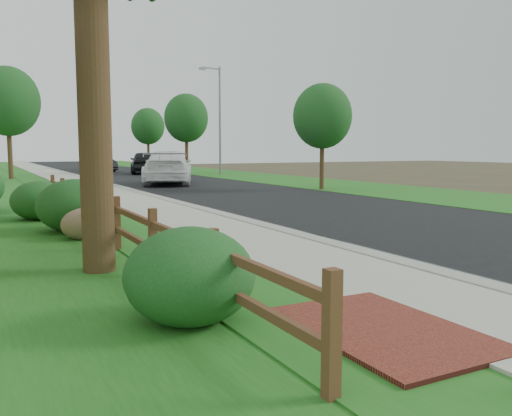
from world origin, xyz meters
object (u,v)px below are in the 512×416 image
ranch_fence (104,214)px  white_suv (168,168)px  streetlight (218,114)px  dark_car_mid (144,162)px

ranch_fence → white_suv: size_ratio=2.66×
streetlight → white_suv: bearing=-130.0°
ranch_fence → streetlight: 28.89m
ranch_fence → white_suv: (7.24, 17.45, 0.33)m
white_suv → dark_car_mid: bearing=-79.3°
ranch_fence → dark_car_mid: size_ratio=3.23×
ranch_fence → streetlight: size_ratio=2.14×
ranch_fence → white_suv: 18.90m
dark_car_mid → streetlight: streetlight is taller
white_suv → streetlight: (6.45, 7.69, 3.54)m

